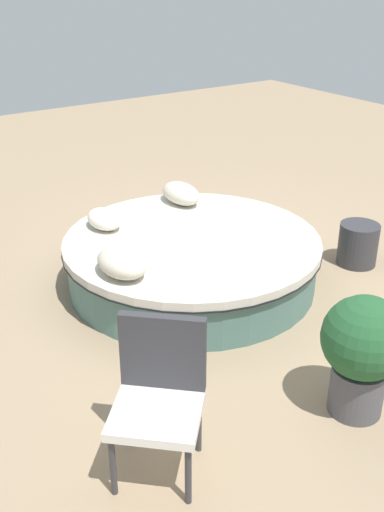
# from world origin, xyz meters

# --- Properties ---
(ground_plane) EXTENTS (16.00, 16.00, 0.00)m
(ground_plane) POSITION_xyz_m (0.00, 0.00, 0.00)
(ground_plane) COLOR #9E8466
(round_bed) EXTENTS (2.44, 2.44, 0.48)m
(round_bed) POSITION_xyz_m (0.00, 0.00, 0.25)
(round_bed) COLOR #4C726B
(round_bed) RESTS_ON ground_plane
(throw_pillow_0) EXTENTS (0.53, 0.32, 0.22)m
(throw_pillow_0) POSITION_xyz_m (0.82, -0.41, 0.59)
(throw_pillow_0) COLOR beige
(throw_pillow_0) RESTS_ON round_bed
(throw_pillow_1) EXTENTS (0.43, 0.30, 0.19)m
(throw_pillow_1) POSITION_xyz_m (0.68, 0.57, 0.57)
(throw_pillow_1) COLOR silver
(throw_pillow_1) RESTS_ON round_bed
(throw_pillow_2) EXTENTS (0.54, 0.37, 0.22)m
(throw_pillow_2) POSITION_xyz_m (-0.27, 0.89, 0.59)
(throw_pillow_2) COLOR beige
(throw_pillow_2) RESTS_ON round_bed
(patio_chair) EXTENTS (0.72, 0.72, 0.98)m
(patio_chair) POSITION_xyz_m (-1.80, 1.46, 0.56)
(patio_chair) COLOR #333338
(patio_chair) RESTS_ON ground_plane
(planter) EXTENTS (0.57, 0.57, 0.89)m
(planter) POSITION_xyz_m (-2.16, 0.11, 0.51)
(planter) COLOR #4C4C51
(planter) RESTS_ON ground_plane
(side_table) EXTENTS (0.40, 0.40, 0.44)m
(side_table) POSITION_xyz_m (-0.62, -1.64, 0.22)
(side_table) COLOR #333338
(side_table) RESTS_ON ground_plane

